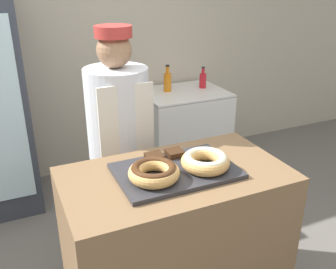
{
  "coord_description": "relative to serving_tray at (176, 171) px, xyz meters",
  "views": [
    {
      "loc": [
        -0.75,
        -1.55,
        1.92
      ],
      "look_at": [
        0.0,
        0.1,
        1.15
      ],
      "focal_mm": 40.0,
      "sensor_mm": 36.0,
      "label": 1
    }
  ],
  "objects": [
    {
      "name": "chest_freezer",
      "position": [
        0.92,
        1.74,
        -0.56
      ],
      "size": [
        0.84,
        0.67,
        0.84
      ],
      "color": "white",
      "rests_on": "ground_plane"
    },
    {
      "name": "brownie_back_left",
      "position": [
        -0.06,
        0.14,
        0.03
      ],
      "size": [
        0.09,
        0.09,
        0.03
      ],
      "color": "#382111",
      "rests_on": "serving_tray"
    },
    {
      "name": "wall_back",
      "position": [
        0.0,
        2.13,
        0.37
      ],
      "size": [
        8.0,
        0.06,
        2.7
      ],
      "color": "#BCB29E",
      "rests_on": "ground_plane"
    },
    {
      "name": "bottle_orange",
      "position": [
        0.77,
        1.81,
        -0.04
      ],
      "size": [
        0.08,
        0.08,
        0.27
      ],
      "color": "orange",
      "rests_on": "chest_freezer"
    },
    {
      "name": "baker_person",
      "position": [
        -0.1,
        0.65,
        -0.12
      ],
      "size": [
        0.41,
        0.41,
        1.65
      ],
      "color": "#4C4C51",
      "rests_on": "ground_plane"
    },
    {
      "name": "serving_tray",
      "position": [
        0.0,
        0.0,
        0.0
      ],
      "size": [
        0.62,
        0.41,
        0.02
      ],
      "color": "#2D2D33",
      "rests_on": "display_counter"
    },
    {
      "name": "brownie_back_right",
      "position": [
        0.06,
        0.14,
        0.03
      ],
      "size": [
        0.09,
        0.09,
        0.03
      ],
      "color": "#382111",
      "rests_on": "serving_tray"
    },
    {
      "name": "donut_chocolate_glaze",
      "position": [
        -0.14,
        -0.05,
        0.05
      ],
      "size": [
        0.26,
        0.26,
        0.08
      ],
      "color": "tan",
      "rests_on": "serving_tray"
    },
    {
      "name": "display_counter",
      "position": [
        0.0,
        0.0,
        -0.5
      ],
      "size": [
        1.19,
        0.67,
        0.97
      ],
      "color": "brown",
      "rests_on": "ground_plane"
    },
    {
      "name": "donut_light_glaze",
      "position": [
        0.14,
        -0.05,
        0.05
      ],
      "size": [
        0.26,
        0.26,
        0.08
      ],
      "color": "tan",
      "rests_on": "serving_tray"
    },
    {
      "name": "bottle_red",
      "position": [
        1.16,
        1.78,
        -0.06
      ],
      "size": [
        0.07,
        0.07,
        0.22
      ],
      "color": "red",
      "rests_on": "chest_freezer"
    }
  ]
}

